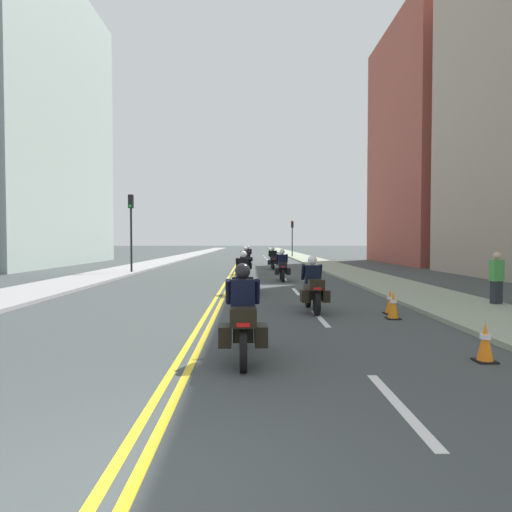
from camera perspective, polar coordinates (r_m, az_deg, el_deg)
The scene contains 21 objects.
ground_plane at distance 51.27m, azimuth -1.91°, elevation -0.27°, with size 264.00×264.00×0.00m, color #3D4343.
sidewalk_left at distance 51.92m, azimuth -9.82°, elevation -0.20°, with size 2.96×144.00×0.12m, color #989799.
sidewalk_right at distance 51.62m, azimuth 6.05°, elevation -0.20°, with size 2.96×144.00×0.12m, color gray.
centreline_yellow_inner at distance 51.28m, azimuth -2.04°, elevation -0.26°, with size 0.12×132.00×0.01m, color yellow.
centreline_yellow_outer at distance 51.27m, azimuth -1.77°, elevation -0.26°, with size 0.12×132.00×0.01m, color yellow.
lane_dashes_white at distance 32.33m, azimuth 2.42°, elevation -1.55°, with size 0.14×56.40×0.01m.
building_left_1 at distance 41.73m, azimuth -26.56°, elevation 15.10°, with size 6.56×20.49×23.23m.
building_right_1 at distance 42.91m, azimuth 20.95°, elevation 13.15°, with size 6.58×14.77×20.82m.
motorcycle_0 at distance 7.40m, azimuth -1.69°, elevation -8.25°, with size 0.77×2.18×1.60m.
motorcycle_1 at distance 12.49m, azimuth 7.27°, elevation -4.15°, with size 0.77×2.15×1.56m.
motorcycle_2 at distance 16.58m, azimuth -1.64°, elevation -2.64°, with size 0.77×2.26×1.59m.
motorcycle_3 at distance 21.96m, azimuth 3.36°, elevation -1.54°, with size 0.77×2.10×1.56m.
motorcycle_4 at distance 26.37m, azimuth -1.40°, elevation -0.87°, with size 0.78×2.17×1.64m.
motorcycle_5 at distance 31.15m, azimuth 2.16°, elevation -0.49°, with size 0.77×2.15×1.56m.
motorcycle_6 at distance 36.26m, azimuth -1.02°, elevation -0.14°, with size 0.77×2.14×1.58m.
traffic_cone_0 at distance 11.81m, azimuth 17.10°, elevation -6.02°, with size 0.33×0.33×0.70m.
traffic_cone_1 at distance 12.62m, azimuth 16.76°, elevation -5.58°, with size 0.33×0.33×0.67m.
traffic_cone_2 at distance 8.25m, azimuth 27.19°, elevation -9.75°, with size 0.32×0.32×0.65m.
traffic_light_near at distance 27.75m, azimuth -15.66°, elevation 4.51°, with size 0.28×0.38×4.72m.
traffic_light_far at distance 53.58m, azimuth 4.65°, elevation 3.08°, with size 0.28×0.38×4.36m.
pedestrian_1 at distance 14.89m, azimuth 28.34°, elevation -2.61°, with size 0.40×0.30×1.64m.
Camera 1 is at (1.06, -3.23, 1.96)m, focal length 31.36 mm.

